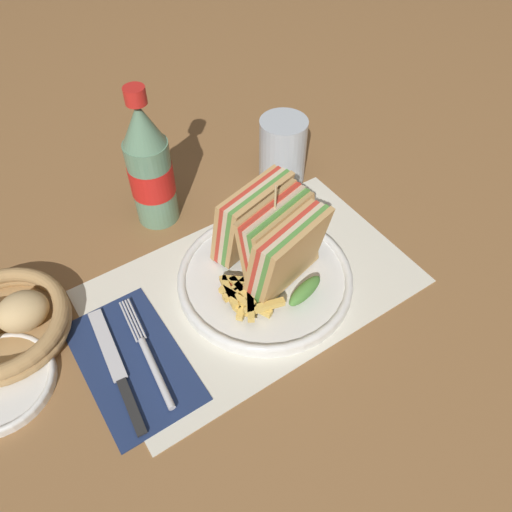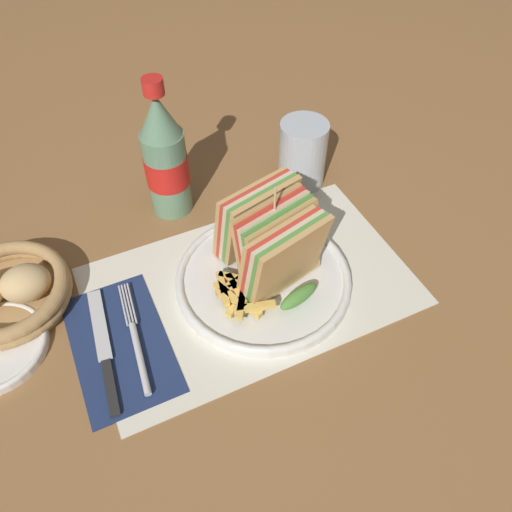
{
  "view_description": "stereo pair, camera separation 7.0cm",
  "coord_description": "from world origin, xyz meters",
  "px_view_note": "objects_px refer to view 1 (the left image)",
  "views": [
    {
      "loc": [
        -0.26,
        -0.38,
        0.56
      ],
      "look_at": [
        -0.0,
        -0.0,
        0.04
      ],
      "focal_mm": 35.0,
      "sensor_mm": 36.0,
      "label": 1
    },
    {
      "loc": [
        -0.2,
        -0.42,
        0.56
      ],
      "look_at": [
        -0.0,
        -0.0,
        0.04
      ],
      "focal_mm": 35.0,
      "sensor_mm": 36.0,
      "label": 2
    }
  ],
  "objects_px": {
    "glass_near": "(282,154)",
    "bread_basket": "(1,325)",
    "club_sandwich": "(273,239)",
    "coke_bottle_near": "(150,168)",
    "knife": "(117,369)",
    "fork": "(151,361)",
    "plate_main": "(264,279)"
  },
  "relations": [
    {
      "from": "knife",
      "to": "coke_bottle_near",
      "type": "relative_size",
      "value": 0.85
    },
    {
      "from": "coke_bottle_near",
      "to": "bread_basket",
      "type": "relative_size",
      "value": 1.31
    },
    {
      "from": "bread_basket",
      "to": "plate_main",
      "type": "bearing_deg",
      "value": -19.35
    },
    {
      "from": "coke_bottle_near",
      "to": "glass_near",
      "type": "bearing_deg",
      "value": -8.19
    },
    {
      "from": "club_sandwich",
      "to": "glass_near",
      "type": "distance_m",
      "value": 0.22
    },
    {
      "from": "plate_main",
      "to": "coke_bottle_near",
      "type": "xyz_separation_m",
      "value": [
        -0.06,
        0.21,
        0.09
      ]
    },
    {
      "from": "coke_bottle_near",
      "to": "club_sandwich",
      "type": "bearing_deg",
      "value": -68.29
    },
    {
      "from": "fork",
      "to": "knife",
      "type": "relative_size",
      "value": 0.92
    },
    {
      "from": "fork",
      "to": "glass_near",
      "type": "relative_size",
      "value": 1.55
    },
    {
      "from": "knife",
      "to": "glass_near",
      "type": "distance_m",
      "value": 0.44
    },
    {
      "from": "plate_main",
      "to": "club_sandwich",
      "type": "height_order",
      "value": "club_sandwich"
    },
    {
      "from": "knife",
      "to": "bread_basket",
      "type": "height_order",
      "value": "bread_basket"
    },
    {
      "from": "plate_main",
      "to": "club_sandwich",
      "type": "relative_size",
      "value": 1.4
    },
    {
      "from": "plate_main",
      "to": "fork",
      "type": "relative_size",
      "value": 1.41
    },
    {
      "from": "club_sandwich",
      "to": "coke_bottle_near",
      "type": "bearing_deg",
      "value": 111.71
    },
    {
      "from": "knife",
      "to": "bread_basket",
      "type": "relative_size",
      "value": 1.11
    },
    {
      "from": "club_sandwich",
      "to": "bread_basket",
      "type": "height_order",
      "value": "club_sandwich"
    },
    {
      "from": "club_sandwich",
      "to": "coke_bottle_near",
      "type": "relative_size",
      "value": 0.78
    },
    {
      "from": "fork",
      "to": "coke_bottle_near",
      "type": "relative_size",
      "value": 0.78
    },
    {
      "from": "fork",
      "to": "bread_basket",
      "type": "distance_m",
      "value": 0.2
    },
    {
      "from": "glass_near",
      "to": "bread_basket",
      "type": "height_order",
      "value": "glass_near"
    },
    {
      "from": "coke_bottle_near",
      "to": "bread_basket",
      "type": "distance_m",
      "value": 0.29
    },
    {
      "from": "coke_bottle_near",
      "to": "bread_basket",
      "type": "height_order",
      "value": "coke_bottle_near"
    },
    {
      "from": "coke_bottle_near",
      "to": "fork",
      "type": "bearing_deg",
      "value": -118.4
    },
    {
      "from": "glass_near",
      "to": "club_sandwich",
      "type": "bearing_deg",
      "value": -129.48
    },
    {
      "from": "glass_near",
      "to": "bread_basket",
      "type": "xyz_separation_m",
      "value": [
        -0.49,
        -0.06,
        -0.03
      ]
    },
    {
      "from": "club_sandwich",
      "to": "knife",
      "type": "height_order",
      "value": "club_sandwich"
    },
    {
      "from": "glass_near",
      "to": "knife",
      "type": "bearing_deg",
      "value": -153.77
    },
    {
      "from": "glass_near",
      "to": "bread_basket",
      "type": "distance_m",
      "value": 0.49
    },
    {
      "from": "fork",
      "to": "bread_basket",
      "type": "relative_size",
      "value": 1.02
    },
    {
      "from": "club_sandwich",
      "to": "glass_near",
      "type": "xyz_separation_m",
      "value": [
        0.14,
        0.17,
        -0.02
      ]
    },
    {
      "from": "knife",
      "to": "coke_bottle_near",
      "type": "distance_m",
      "value": 0.3
    }
  ]
}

